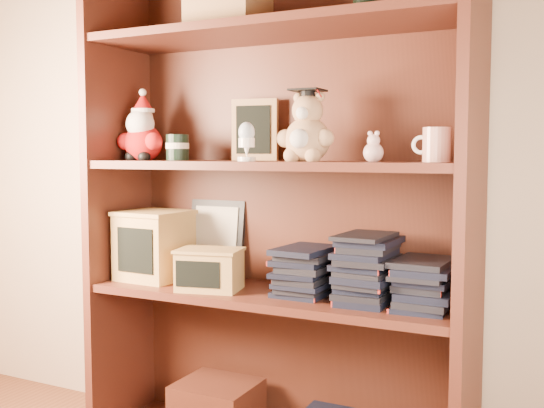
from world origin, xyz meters
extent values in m
cube|color=#C1AA8B|center=(0.00, 1.50, 1.25)|extent=(3.00, 0.04, 2.50)
cube|color=#4E2216|center=(-0.61, 1.30, 0.80)|extent=(0.03, 0.35, 1.60)
cube|color=#4E2216|center=(0.56, 1.30, 0.80)|extent=(0.03, 0.35, 1.60)
cube|color=#492013|center=(-0.03, 1.47, 0.80)|extent=(1.20, 0.02, 1.60)
cube|color=#4E2216|center=(-0.03, 1.30, 1.34)|extent=(1.14, 0.33, 0.02)
cube|color=#9E7547|center=(-0.18, 1.30, 1.41)|extent=(0.22, 0.18, 0.12)
cube|color=#4E2216|center=(-0.03, 1.30, 0.54)|extent=(1.14, 0.33, 0.02)
cube|color=#4E2216|center=(-0.03, 1.30, 0.94)|extent=(1.14, 0.33, 0.02)
sphere|color=#A50F0F|center=(-0.51, 1.30, 1.01)|extent=(0.13, 0.13, 0.13)
sphere|color=#A50F0F|center=(-0.56, 1.28, 1.01)|extent=(0.06, 0.06, 0.06)
sphere|color=#A50F0F|center=(-0.45, 1.28, 1.01)|extent=(0.06, 0.06, 0.06)
sphere|color=black|center=(-0.53, 1.27, 0.96)|extent=(0.04, 0.04, 0.04)
sphere|color=black|center=(-0.48, 1.27, 0.96)|extent=(0.04, 0.04, 0.04)
sphere|color=white|center=(-0.51, 1.29, 1.07)|extent=(0.09, 0.09, 0.09)
sphere|color=#D8B293|center=(-0.51, 1.30, 1.09)|extent=(0.07, 0.07, 0.07)
cone|color=#A50F0F|center=(-0.51, 1.30, 1.14)|extent=(0.07, 0.07, 0.06)
sphere|color=white|center=(-0.51, 1.30, 1.17)|extent=(0.03, 0.03, 0.03)
cylinder|color=white|center=(-0.51, 1.30, 1.12)|extent=(0.08, 0.08, 0.01)
cylinder|color=black|center=(-0.37, 1.30, 0.99)|extent=(0.07, 0.07, 0.08)
cylinder|color=beige|center=(-0.37, 1.30, 1.00)|extent=(0.08, 0.08, 0.02)
cube|color=#9E7547|center=(-0.15, 1.42, 1.05)|extent=(0.16, 0.04, 0.20)
cube|color=black|center=(-0.15, 1.41, 1.05)|extent=(0.12, 0.02, 0.15)
cube|color=#9E7547|center=(-0.15, 1.45, 0.97)|extent=(0.07, 0.07, 0.01)
cylinder|color=white|center=(-0.07, 1.23, 0.96)|extent=(0.05, 0.05, 0.01)
cone|color=white|center=(-0.07, 1.23, 0.98)|extent=(0.02, 0.02, 0.04)
cylinder|color=white|center=(-0.07, 1.23, 1.00)|extent=(0.05, 0.05, 0.03)
ellipsoid|color=silver|center=(-0.07, 1.23, 1.04)|extent=(0.05, 0.05, 0.06)
sphere|color=tan|center=(0.09, 1.30, 1.01)|extent=(0.13, 0.13, 0.13)
sphere|color=white|center=(0.09, 1.25, 1.02)|extent=(0.06, 0.06, 0.06)
sphere|color=tan|center=(0.03, 1.29, 1.02)|extent=(0.05, 0.05, 0.05)
sphere|color=tan|center=(0.15, 1.29, 1.02)|extent=(0.05, 0.05, 0.05)
sphere|color=tan|center=(0.06, 1.27, 0.97)|extent=(0.05, 0.05, 0.05)
sphere|color=tan|center=(0.12, 1.27, 0.97)|extent=(0.05, 0.05, 0.05)
sphere|color=tan|center=(0.09, 1.30, 1.10)|extent=(0.09, 0.09, 0.09)
sphere|color=white|center=(0.09, 1.27, 1.09)|extent=(0.04, 0.04, 0.04)
sphere|color=tan|center=(0.06, 1.31, 1.14)|extent=(0.03, 0.03, 0.03)
sphere|color=tan|center=(0.12, 1.31, 1.14)|extent=(0.03, 0.03, 0.03)
cylinder|color=black|center=(0.09, 1.30, 1.15)|extent=(0.04, 0.04, 0.02)
cube|color=black|center=(0.09, 1.30, 1.16)|extent=(0.09, 0.09, 0.01)
cylinder|color=#A50F0F|center=(0.13, 1.29, 1.15)|extent=(0.00, 0.04, 0.03)
sphere|color=beige|center=(0.29, 1.30, 0.98)|extent=(0.06, 0.06, 0.06)
sphere|color=beige|center=(0.29, 1.30, 1.01)|extent=(0.04, 0.04, 0.04)
sphere|color=beige|center=(0.28, 1.30, 1.03)|extent=(0.01, 0.01, 0.01)
sphere|color=beige|center=(0.30, 1.30, 1.03)|extent=(0.01, 0.01, 0.01)
cylinder|color=silver|center=(0.47, 1.30, 1.00)|extent=(0.07, 0.07, 0.09)
torus|color=white|center=(0.42, 1.30, 1.00)|extent=(0.05, 0.01, 0.05)
cube|color=black|center=(-0.31, 1.45, 0.68)|extent=(0.21, 0.05, 0.26)
cube|color=beige|center=(-0.31, 1.43, 0.68)|extent=(0.17, 0.03, 0.22)
cube|color=#B58C4A|center=(-0.47, 1.30, 0.66)|extent=(0.21, 0.21, 0.22)
cube|color=black|center=(-0.47, 1.20, 0.66)|extent=(0.14, 0.01, 0.14)
cube|color=#B58C4A|center=(-0.47, 1.30, 0.77)|extent=(0.22, 0.22, 0.01)
cube|color=#B58C4A|center=(-0.21, 1.24, 0.61)|extent=(0.21, 0.17, 0.12)
cube|color=black|center=(-0.21, 1.17, 0.61)|extent=(0.14, 0.03, 0.08)
cube|color=#B58C4A|center=(-0.21, 1.24, 0.67)|extent=(0.22, 0.18, 0.01)
cube|color=black|center=(0.09, 1.30, 0.56)|extent=(0.14, 0.20, 0.02)
cube|color=black|center=(0.09, 1.30, 0.57)|extent=(0.14, 0.20, 0.02)
cube|color=black|center=(0.09, 1.30, 0.59)|extent=(0.14, 0.20, 0.02)
cube|color=black|center=(0.09, 1.30, 0.61)|extent=(0.14, 0.20, 0.02)
cube|color=black|center=(0.09, 1.30, 0.62)|extent=(0.14, 0.20, 0.02)
cube|color=black|center=(0.09, 1.30, 0.64)|extent=(0.14, 0.20, 0.02)
cube|color=black|center=(0.09, 1.30, 0.65)|extent=(0.14, 0.20, 0.02)
cube|color=black|center=(0.09, 1.30, 0.67)|extent=(0.14, 0.20, 0.02)
cube|color=black|center=(0.09, 1.30, 0.69)|extent=(0.14, 0.20, 0.02)
cube|color=black|center=(0.28, 1.30, 0.56)|extent=(0.14, 0.20, 0.02)
cube|color=black|center=(0.28, 1.30, 0.57)|extent=(0.14, 0.20, 0.02)
cube|color=black|center=(0.28, 1.30, 0.59)|extent=(0.14, 0.20, 0.02)
cube|color=black|center=(0.28, 1.30, 0.61)|extent=(0.14, 0.20, 0.02)
cube|color=black|center=(0.28, 1.30, 0.62)|extent=(0.14, 0.20, 0.02)
cube|color=black|center=(0.28, 1.30, 0.64)|extent=(0.14, 0.20, 0.02)
cube|color=black|center=(0.28, 1.30, 0.65)|extent=(0.14, 0.20, 0.02)
cube|color=black|center=(0.28, 1.30, 0.67)|extent=(0.14, 0.20, 0.02)
cube|color=black|center=(0.28, 1.30, 0.69)|extent=(0.14, 0.20, 0.02)
cube|color=black|center=(0.28, 1.30, 0.70)|extent=(0.14, 0.20, 0.02)
cube|color=black|center=(0.28, 1.30, 0.72)|extent=(0.14, 0.20, 0.02)
cube|color=black|center=(0.28, 1.30, 0.73)|extent=(0.14, 0.20, 0.02)
cube|color=black|center=(0.45, 1.30, 0.56)|extent=(0.14, 0.20, 0.02)
cube|color=black|center=(0.45, 1.30, 0.57)|extent=(0.14, 0.20, 0.02)
cube|color=black|center=(0.45, 1.30, 0.59)|extent=(0.14, 0.20, 0.02)
cube|color=black|center=(0.45, 1.30, 0.61)|extent=(0.14, 0.20, 0.02)
cube|color=black|center=(0.45, 1.30, 0.62)|extent=(0.14, 0.20, 0.02)
cube|color=black|center=(0.45, 1.30, 0.64)|extent=(0.14, 0.20, 0.02)
cube|color=black|center=(0.45, 1.30, 0.65)|extent=(0.14, 0.20, 0.02)
cube|color=black|center=(0.45, 1.30, 0.67)|extent=(0.14, 0.20, 0.02)
camera|label=1|loc=(0.83, -0.41, 0.97)|focal=42.00mm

